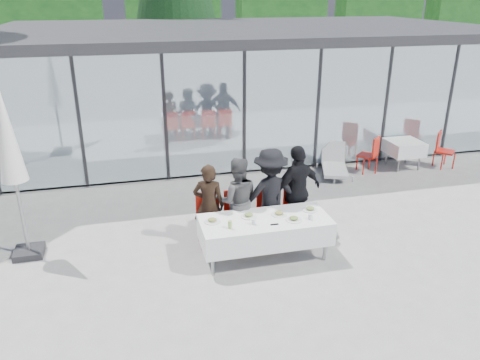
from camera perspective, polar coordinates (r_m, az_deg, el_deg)
The scene contains 25 objects.
ground at distance 8.42m, azimuth 0.47°, elevation -9.55°, with size 90.00×90.00×0.00m, color #989690.
pavilion at distance 15.75m, azimuth 0.20°, elevation 13.74°, with size 14.80×8.80×3.44m.
treeline at distance 35.02m, azimuth -14.93°, elevation 17.68°, with size 62.50×2.00×4.40m.
dining_table at distance 8.23m, azimuth 3.05°, elevation -6.08°, with size 2.26×0.96×0.75m.
diner_a at distance 8.55m, azimuth -3.81°, elevation -3.08°, with size 0.58×0.58×1.58m, color black.
diner_chair_a at distance 8.70m, azimuth -3.83°, elevation -4.46°, with size 0.44×0.44×0.97m.
diner_b at distance 8.63m, azimuth -0.35°, elevation -2.50°, with size 0.81×0.81×1.66m, color #535353.
diner_chair_b at distance 8.79m, azimuth -0.42°, elevation -4.10°, with size 0.44×0.44×0.97m.
diner_c at distance 8.76m, azimuth 3.71°, elevation -1.74°, with size 1.15×1.15×1.77m, color black.
diner_chair_c at distance 8.95m, azimuth 3.56°, elevation -3.66°, with size 0.44×0.44×0.97m.
diner_d at distance 8.92m, azimuth 6.99°, elevation -1.34°, with size 1.05×1.05×1.79m, color black.
diner_chair_d at distance 9.11m, azimuth 6.78°, elevation -3.29°, with size 0.44×0.44×0.97m.
plate_a at distance 8.02m, azimuth -3.40°, elevation -4.96°, with size 0.28×0.28×0.07m.
plate_b at distance 8.18m, azimuth 1.07°, elevation -4.35°, with size 0.28×0.28×0.07m.
plate_c at distance 8.28m, azimuth 4.78°, elevation -4.10°, with size 0.28×0.28×0.07m.
plate_d at distance 8.51m, azimuth 8.54°, elevation -3.52°, with size 0.28×0.28×0.07m.
plate_extra at distance 8.12m, azimuth 6.58°, elevation -4.74°, with size 0.28×0.28×0.07m.
juice_bottle at distance 7.78m, azimuth -1.23°, elevation -5.49°, with size 0.06×0.06×0.14m, color #90BC4E.
drinking_glasses at distance 8.03m, azimuth 5.16°, elevation -4.79°, with size 1.07×0.12×0.10m.
folded_eyeglasses at distance 7.94m, azimuth 4.22°, elevation -5.42°, with size 0.14×0.03×0.01m, color black.
spare_table_right at distance 13.19m, azimuth 19.37°, elevation 3.74°, with size 0.86×0.86×0.74m.
spare_chair_a at distance 13.61m, azimuth 23.39°, elevation 3.63°, with size 0.62×0.62×0.97m.
spare_chair_b at distance 12.55m, azimuth 15.68°, elevation 3.20°, with size 0.62×0.62×0.97m.
market_umbrella at distance 8.57m, azimuth -26.31°, elevation 3.43°, with size 0.50×0.50×3.00m.
lounger at distance 12.40m, azimuth 11.40°, elevation 2.00°, with size 1.01×1.46×0.72m.
Camera 1 is at (-1.79, -6.95, 4.40)m, focal length 35.00 mm.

